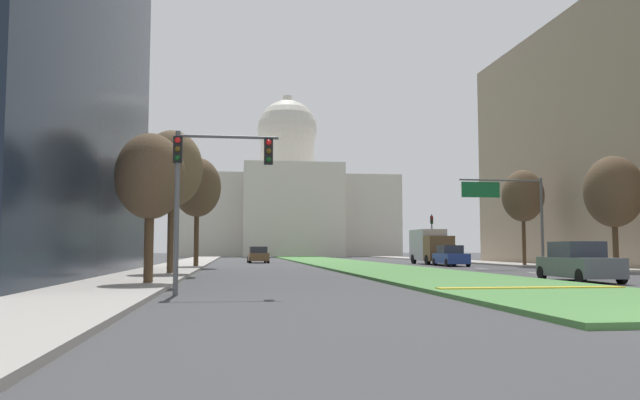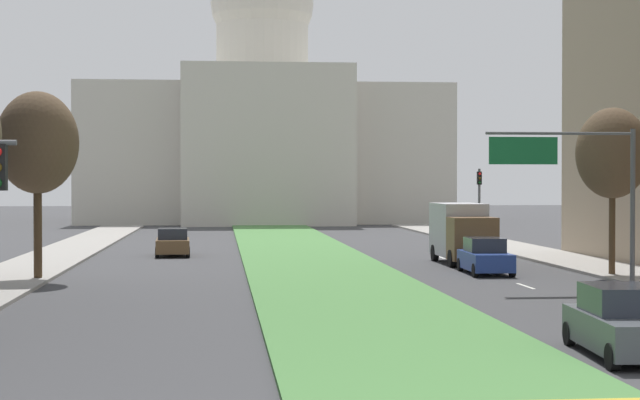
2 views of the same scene
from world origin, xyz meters
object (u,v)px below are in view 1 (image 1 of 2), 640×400
at_px(box_truck_delivery, 431,246).
at_px(sedan_lead_stopped, 578,263).
at_px(capitol_building, 287,207).
at_px(street_tree_right_mid, 614,192).
at_px(street_tree_left_far, 197,188).
at_px(sedan_midblock, 451,256).
at_px(traffic_light_near_left, 204,175).
at_px(traffic_light_far_right, 432,231).
at_px(sedan_distant, 258,255).
at_px(overhead_guide_sign, 511,203).
at_px(street_tree_left_mid, 172,169).
at_px(street_tree_left_near, 150,177).
at_px(street_tree_right_far, 523,196).

bearing_deg(box_truck_delivery, sedan_lead_stopped, -95.48).
xyz_separation_m(capitol_building, street_tree_right_mid, (13.40, -83.15, -4.44)).
xyz_separation_m(street_tree_left_far, sedan_midblock, (20.41, 1.59, -5.23)).
bearing_deg(traffic_light_near_left, sedan_midblock, 57.47).
bearing_deg(traffic_light_far_right, sedan_distant, -169.90).
relative_size(sedan_lead_stopped, sedan_distant, 1.10).
xyz_separation_m(overhead_guide_sign, sedan_lead_stopped, (-4.37, -15.98, -3.85)).
xyz_separation_m(street_tree_left_mid, box_truck_delivery, (21.30, 21.01, -4.09)).
xyz_separation_m(traffic_light_far_right, sedan_distant, (-19.25, -3.43, -2.54)).
relative_size(capitol_building, street_tree_right_mid, 5.42).
bearing_deg(sedan_lead_stopped, box_truck_delivery, 84.52).
height_order(capitol_building, street_tree_left_near, capitol_building).
bearing_deg(overhead_guide_sign, traffic_light_far_right, 84.99).
height_order(street_tree_left_near, street_tree_right_mid, street_tree_right_mid).
distance_m(street_tree_left_near, street_tree_right_far, 34.24).
bearing_deg(overhead_guide_sign, sedan_midblock, 104.27).
height_order(street_tree_left_near, sedan_lead_stopped, street_tree_left_near).
relative_size(traffic_light_near_left, street_tree_left_mid, 0.66).
relative_size(street_tree_left_mid, street_tree_right_mid, 1.10).
relative_size(street_tree_right_mid, street_tree_left_far, 0.87).
height_order(street_tree_right_mid, sedan_lead_stopped, street_tree_right_mid).
distance_m(overhead_guide_sign, street_tree_right_far, 6.37).
bearing_deg(capitol_building, street_tree_right_far, -79.71).
bearing_deg(overhead_guide_sign, box_truck_delivery, 96.41).
bearing_deg(traffic_light_far_right, street_tree_left_mid, -128.12).
xyz_separation_m(street_tree_left_near, sedan_distant, (5.59, 37.82, -3.47)).
relative_size(capitol_building, street_tree_right_far, 5.04).
relative_size(capitol_building, street_tree_left_mid, 4.95).
height_order(capitol_building, sedan_midblock, capitol_building).
xyz_separation_m(capitol_building, street_tree_left_mid, (-13.31, -84.35, -3.64)).
height_order(capitol_building, street_tree_left_far, capitol_building).
bearing_deg(street_tree_right_mid, street_tree_right_far, 91.91).
bearing_deg(box_truck_delivery, street_tree_right_far, -59.09).
height_order(street_tree_left_far, sedan_midblock, street_tree_left_far).
bearing_deg(street_tree_left_near, street_tree_left_mid, 90.89).
bearing_deg(street_tree_right_far, street_tree_left_mid, -154.39).
bearing_deg(street_tree_left_far, capitol_building, 79.85).
bearing_deg(sedan_midblock, street_tree_left_far, -175.56).
bearing_deg(street_tree_left_far, sedan_lead_stopped, -50.52).
relative_size(traffic_light_far_right, street_tree_left_near, 0.87).
bearing_deg(capitol_building, box_truck_delivery, -82.80).
relative_size(sedan_lead_stopped, box_truck_delivery, 0.74).
height_order(street_tree_left_mid, street_tree_right_far, street_tree_left_mid).
bearing_deg(street_tree_right_mid, street_tree_left_mid, -177.42).
bearing_deg(sedan_midblock, traffic_light_near_left, -122.53).
bearing_deg(traffic_light_far_right, overhead_guide_sign, -95.01).
xyz_separation_m(traffic_light_far_right, sedan_lead_stopped, (-6.52, -40.43, -2.49)).
height_order(capitol_building, street_tree_right_far, capitol_building).
relative_size(street_tree_right_mid, street_tree_right_far, 0.93).
xyz_separation_m(sedan_lead_stopped, sedan_midblock, (2.50, 23.32, -0.02)).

